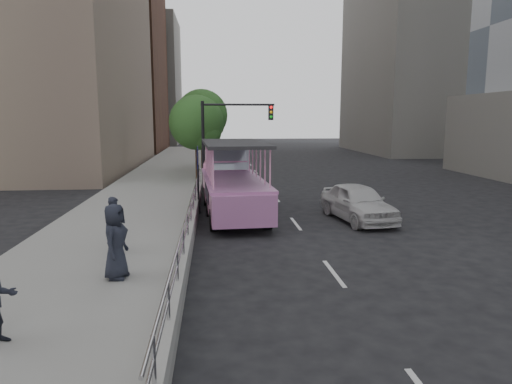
{
  "coord_description": "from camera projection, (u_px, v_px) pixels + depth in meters",
  "views": [
    {
      "loc": [
        -2.25,
        -13.87,
        4.27
      ],
      "look_at": [
        -0.82,
        1.86,
        1.69
      ],
      "focal_mm": 32.0,
      "sensor_mm": 36.0,
      "label": 1
    }
  ],
  "objects": [
    {
      "name": "ground",
      "position": [
        287.0,
        253.0,
        14.52
      ],
      "size": [
        160.0,
        160.0,
        0.0
      ],
      "primitive_type": "plane",
      "color": "black"
    },
    {
      "name": "sidewalk",
      "position": [
        148.0,
        197.0,
        23.81
      ],
      "size": [
        5.5,
        80.0,
        0.3
      ],
      "primitive_type": "cube",
      "color": "gray",
      "rests_on": "ground"
    },
    {
      "name": "kerb_wall",
      "position": [
        191.0,
        226.0,
        16.13
      ],
      "size": [
        0.24,
        30.0,
        0.36
      ],
      "primitive_type": "cube",
      "color": "#9F9F9A",
      "rests_on": "sidewalk"
    },
    {
      "name": "guardrail",
      "position": [
        191.0,
        208.0,
        16.02
      ],
      "size": [
        0.07,
        22.0,
        0.71
      ],
      "color": "#B9BABE",
      "rests_on": "kerb_wall"
    },
    {
      "name": "duck_boat",
      "position": [
        231.0,
        185.0,
        21.0
      ],
      "size": [
        2.96,
        9.9,
        3.24
      ],
      "color": "black",
      "rests_on": "ground"
    },
    {
      "name": "car",
      "position": [
        358.0,
        202.0,
        19.03
      ],
      "size": [
        2.51,
        4.79,
        1.56
      ],
      "primitive_type": "imported",
      "rotation": [
        0.0,
        0.0,
        0.15
      ],
      "color": "silver",
      "rests_on": "ground"
    },
    {
      "name": "pedestrian_near",
      "position": [
        115.0,
        224.0,
        13.54
      ],
      "size": [
        0.7,
        0.72,
        1.66
      ],
      "primitive_type": "imported",
      "rotation": [
        0.0,
        0.0,
        0.86
      ],
      "color": "#202430",
      "rests_on": "sidewalk"
    },
    {
      "name": "pedestrian_far",
      "position": [
        115.0,
        241.0,
        11.26
      ],
      "size": [
        0.74,
        1.01,
        1.89
      ],
      "primitive_type": "imported",
      "rotation": [
        0.0,
        0.0,
        1.41
      ],
      "color": "#202430",
      "rests_on": "sidewalk"
    },
    {
      "name": "parking_sign",
      "position": [
        198.0,
        172.0,
        20.2
      ],
      "size": [
        0.09,
        0.68,
        3.03
      ],
      "color": "black",
      "rests_on": "ground"
    },
    {
      "name": "traffic_signal",
      "position": [
        224.0,
        131.0,
        26.08
      ],
      "size": [
        4.2,
        0.32,
        5.2
      ],
      "color": "black",
      "rests_on": "ground"
    },
    {
      "name": "street_tree_near",
      "position": [
        198.0,
        125.0,
        29.26
      ],
      "size": [
        3.52,
        3.52,
        5.72
      ],
      "color": "#331F17",
      "rests_on": "ground"
    },
    {
      "name": "street_tree_far",
      "position": [
        203.0,
        117.0,
        35.1
      ],
      "size": [
        3.97,
        3.97,
        6.45
      ],
      "color": "#331F17",
      "rests_on": "ground"
    },
    {
      "name": "midrise_brick",
      "position": [
        89.0,
        48.0,
        58.0
      ],
      "size": [
        18.0,
        16.0,
        26.0
      ],
      "primitive_type": "cube",
      "color": "brown",
      "rests_on": "ground"
    },
    {
      "name": "midrise_stone_a",
      "position": [
        445.0,
        20.0,
        55.53
      ],
      "size": [
        20.0,
        20.0,
        32.0
      ],
      "primitive_type": "cube",
      "color": "slate",
      "rests_on": "ground"
    },
    {
      "name": "midrise_stone_b",
      "position": [
        129.0,
        82.0,
        74.38
      ],
      "size": [
        16.0,
        14.0,
        20.0
      ],
      "primitive_type": "cube",
      "color": "slate",
      "rests_on": "ground"
    }
  ]
}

